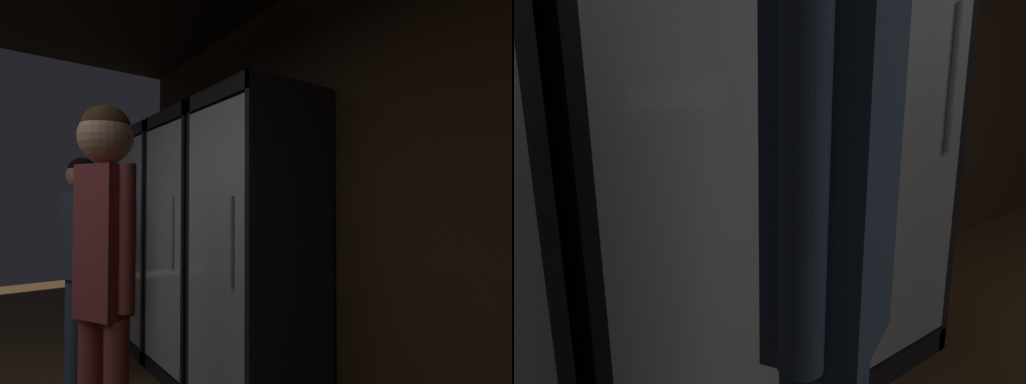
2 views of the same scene
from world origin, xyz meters
TOP-DOWN VIEW (x-y plane):
  - wall_back at (0.00, 3.03)m, footprint 6.00×0.06m
  - cooler_far_left at (-2.11, 2.71)m, footprint 0.72×0.66m
  - cooler_left at (-1.35, 2.71)m, footprint 0.72×0.66m
  - cooler_center at (-0.59, 2.71)m, footprint 0.72×0.66m
  - shopper_near at (-1.50, 1.82)m, footprint 0.31×0.24m
  - shopper_far at (-0.30, 1.66)m, footprint 0.29×0.23m

SIDE VIEW (x-z plane):
  - cooler_left at x=-1.35m, z-range -0.03..1.99m
  - cooler_far_left at x=-2.11m, z-range -0.02..2.00m
  - cooler_center at x=-0.59m, z-range -0.01..2.01m
  - shopper_near at x=-1.50m, z-range 0.20..1.84m
  - shopper_far at x=-0.30m, z-range 0.25..1.98m
  - wall_back at x=0.00m, z-range 0.00..2.80m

